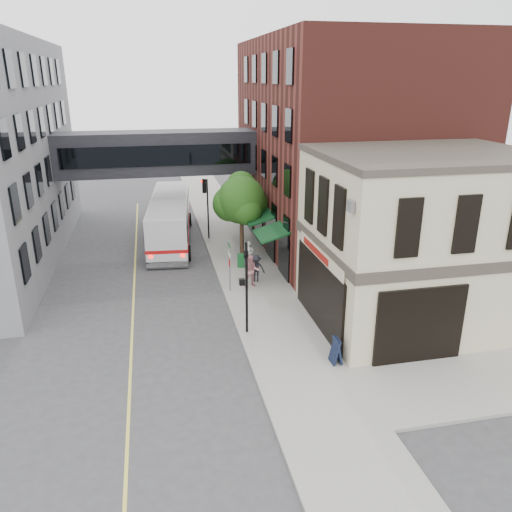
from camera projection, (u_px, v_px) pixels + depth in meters
name	position (u px, v px, depth m)	size (l,w,h in m)	color
ground	(247.00, 357.00, 22.00)	(120.00, 120.00, 0.00)	#38383A
sidewalk_main	(237.00, 250.00, 35.24)	(4.00, 60.00, 0.15)	gray
corner_building	(420.00, 239.00, 24.17)	(10.19, 8.12, 8.45)	beige
brick_building	(344.00, 146.00, 35.38)	(13.76, 18.00, 14.00)	#58221B
skyway_bridge	(157.00, 153.00, 35.76)	(14.00, 3.18, 3.00)	black
traffic_signal_near	(246.00, 277.00, 22.90)	(0.44, 0.22, 4.60)	black
traffic_signal_far	(206.00, 197.00, 36.56)	(0.53, 0.28, 4.50)	black
street_sign_pole	(229.00, 261.00, 27.86)	(0.08, 0.75, 3.00)	gray
street_tree	(241.00, 200.00, 33.26)	(3.80, 3.20, 5.60)	#382619
lane_marking	(134.00, 281.00, 30.21)	(0.12, 40.00, 0.01)	#D8CC4C
bus	(170.00, 217.00, 36.92)	(3.84, 12.36, 3.27)	silver
pedestrian_a	(249.00, 254.00, 31.74)	(0.61, 0.40, 1.67)	silver
pedestrian_b	(251.00, 271.00, 28.70)	(0.93, 0.73, 1.92)	#CA828A
pedestrian_c	(256.00, 268.00, 29.48)	(1.07, 0.61, 1.65)	black
newspaper_box	(241.00, 261.00, 31.85)	(0.43, 0.38, 0.86)	#135524
sandwich_board	(336.00, 350.00, 21.11)	(0.41, 0.64, 1.15)	black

